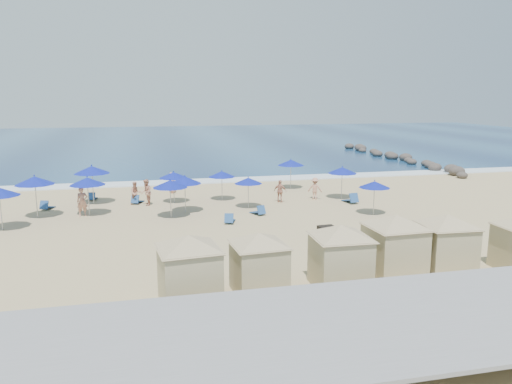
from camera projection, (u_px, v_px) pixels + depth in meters
ground at (230, 227)px, 28.22m from camera, size 160.00×160.00×0.00m
ocean at (170, 141)px, 80.78m from camera, size 160.00×80.00×0.06m
surf_line at (198, 181)px, 43.03m from camera, size 160.00×2.50×0.08m
seawall at (309, 318)px, 15.20m from camera, size 160.00×6.10×1.22m
rock_jetty at (397, 157)px, 57.34m from camera, size 2.56×26.66×0.96m
trash_bin at (327, 234)px, 25.28m from camera, size 0.87×0.87×0.81m
cabana_0 at (189, 260)px, 17.67m from camera, size 4.40×4.40×2.77m
cabana_1 at (259, 255)px, 18.64m from camera, size 4.08×4.08×2.56m
cabana_2 at (341, 248)px, 19.12m from camera, size 4.39×4.39×2.76m
cabana_3 at (395, 237)px, 20.40m from camera, size 4.52×4.52×2.84m
cabana_4 at (446, 235)px, 20.90m from camera, size 4.34×4.34×2.73m
umbrella_0 at (35, 180)px, 30.00m from camera, size 2.33×2.33×2.65m
umbrella_2 at (92, 170)px, 33.85m from camera, size 2.40×2.40×2.73m
umbrella_3 at (87, 181)px, 30.56m from camera, size 2.19×2.19×2.49m
umbrella_4 at (173, 175)px, 34.28m from camera, size 1.97×1.97×2.25m
umbrella_5 at (170, 184)px, 30.02m from camera, size 2.12×2.12×2.42m
umbrella_6 at (185, 180)px, 31.38m from camera, size 2.12×2.12×2.41m
umbrella_7 at (222, 174)px, 35.16m from camera, size 1.90×1.90×2.17m
umbrella_8 at (248, 181)px, 32.73m from camera, size 1.86×1.86×2.11m
umbrella_9 at (291, 163)px, 39.52m from camera, size 2.13×2.13×2.42m
umbrella_10 at (342, 170)px, 35.63m from camera, size 2.10×2.10×2.39m
umbrella_11 at (375, 185)px, 30.86m from camera, size 1.94×1.94×2.21m
beach_chair_0 at (47, 206)px, 32.52m from camera, size 0.88×1.31×0.66m
beach_chair_1 at (92, 197)px, 35.48m from camera, size 0.61×1.16×0.62m
beach_chair_2 at (137, 200)px, 34.35m from camera, size 0.94×1.32×0.66m
beach_chair_3 at (230, 219)px, 29.10m from camera, size 0.85×1.27×0.64m
beach_chair_4 at (259, 211)px, 31.13m from camera, size 0.87×1.28×0.65m
beach_chair_5 at (351, 199)px, 34.51m from camera, size 0.77×1.45×0.77m
beachgoer_0 at (82, 202)px, 30.67m from camera, size 0.76×0.61×1.82m
beachgoer_1 at (146, 192)px, 33.68m from camera, size 0.72×0.90×1.79m
beachgoer_2 at (280, 191)px, 34.68m from camera, size 0.97×0.84×1.57m
beachgoer_3 at (315, 188)px, 35.71m from camera, size 1.17×1.00×1.57m
beachgoer_4 at (172, 183)px, 38.04m from camera, size 0.57×0.82×1.58m
beachgoer_5 at (136, 193)px, 33.98m from camera, size 0.87×0.74×1.57m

